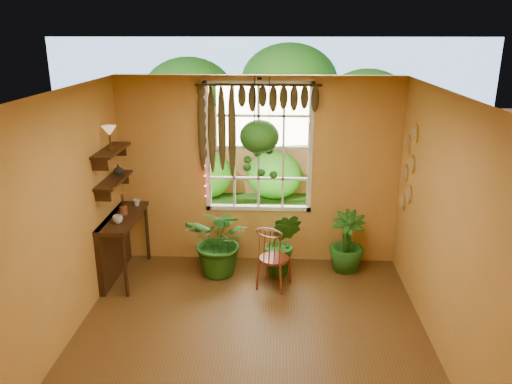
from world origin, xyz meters
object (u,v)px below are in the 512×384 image
(potted_plant_mid, at_px, (282,243))
(hanging_basket, at_px, (259,140))
(windsor_chair, at_px, (273,267))
(potted_plant_left, at_px, (221,241))
(counter_ledge, at_px, (117,239))

(potted_plant_mid, xyz_separation_m, hanging_basket, (-0.33, 0.24, 1.41))
(windsor_chair, xyz_separation_m, potted_plant_left, (-0.73, 0.35, 0.21))
(counter_ledge, xyz_separation_m, potted_plant_mid, (2.26, 0.17, -0.09))
(potted_plant_left, bearing_deg, hanging_basket, 29.28)
(counter_ledge, relative_size, windsor_chair, 1.15)
(potted_plant_mid, relative_size, hanging_basket, 0.68)
(potted_plant_mid, distance_m, hanging_basket, 1.46)
(counter_ledge, relative_size, potted_plant_left, 1.17)
(windsor_chair, xyz_separation_m, hanging_basket, (-0.21, 0.64, 1.57))
(potted_plant_left, distance_m, hanging_basket, 1.48)
(potted_plant_left, height_order, hanging_basket, hanging_basket)
(counter_ledge, height_order, potted_plant_left, potted_plant_left)
(counter_ledge, bearing_deg, hanging_basket, 11.94)
(windsor_chair, height_order, potted_plant_mid, windsor_chair)
(counter_ledge, bearing_deg, potted_plant_mid, 4.23)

